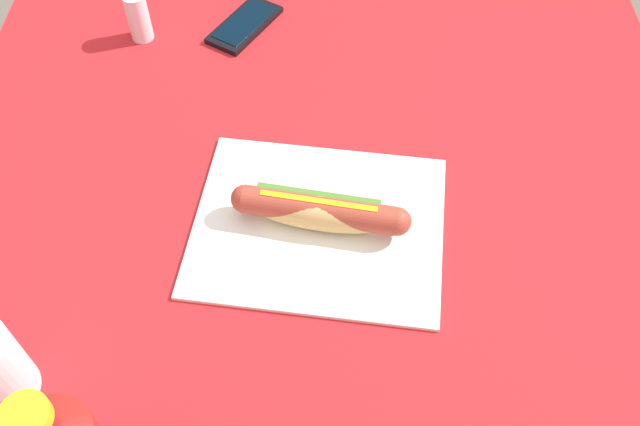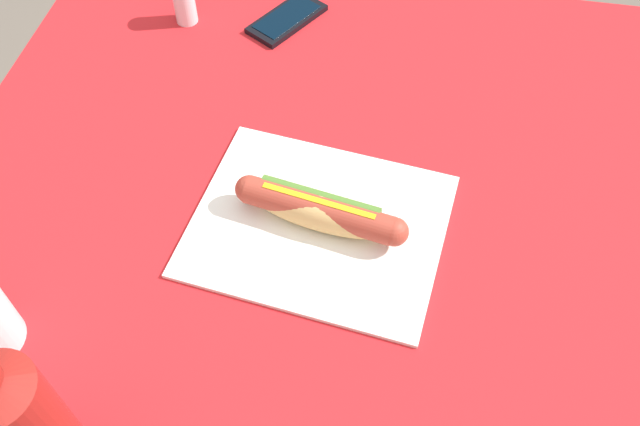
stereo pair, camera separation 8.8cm
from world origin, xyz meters
TOP-DOWN VIEW (x-y plane):
  - ground_plane at (0.00, 0.00)m, footprint 6.00×6.00m
  - dining_table at (0.00, 0.00)m, footprint 1.07×1.02m
  - paper_wrapper at (0.00, -0.05)m, footprint 0.35×0.30m
  - hot_dog at (0.00, -0.05)m, footprint 0.23×0.08m
  - cell_phone at (-0.13, 0.36)m, footprint 0.13×0.15m
  - soda_bottle at (-0.21, -0.40)m, footprint 0.07×0.07m
  - salt_shaker at (-0.29, 0.33)m, footprint 0.04×0.04m

SIDE VIEW (x-z plane):
  - ground_plane at x=0.00m, z-range 0.00..0.00m
  - dining_table at x=0.00m, z-range 0.25..1.03m
  - paper_wrapper at x=0.00m, z-range 0.78..0.79m
  - cell_phone at x=-0.13m, z-range 0.78..0.79m
  - hot_dog at x=0.00m, z-range 0.79..0.84m
  - salt_shaker at x=-0.29m, z-range 0.78..0.86m
  - soda_bottle at x=-0.21m, z-range 0.77..1.02m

